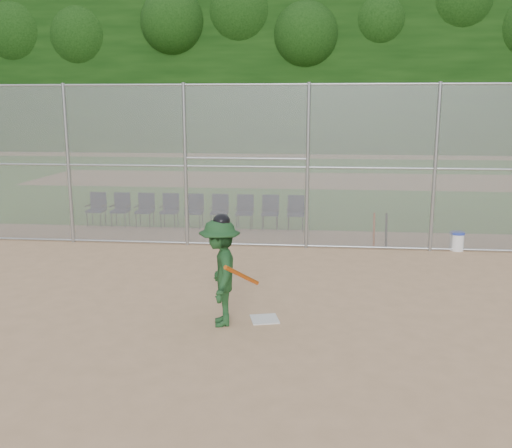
# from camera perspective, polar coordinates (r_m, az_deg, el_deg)

# --- Properties ---
(ground) EXTENTS (100.00, 100.00, 0.00)m
(ground) POSITION_cam_1_polar(r_m,az_deg,el_deg) (9.51, -1.53, -9.60)
(ground) COLOR tan
(ground) RESTS_ON ground
(grass_strip) EXTENTS (100.00, 100.00, 0.00)m
(grass_strip) POSITION_cam_1_polar(r_m,az_deg,el_deg) (27.03, 3.30, 4.43)
(grass_strip) COLOR #32651E
(grass_strip) RESTS_ON ground
(dirt_patch_far) EXTENTS (24.00, 24.00, 0.00)m
(dirt_patch_far) POSITION_cam_1_polar(r_m,az_deg,el_deg) (27.03, 3.30, 4.44)
(dirt_patch_far) COLOR #A5825C
(dirt_patch_far) RESTS_ON ground
(backstop_fence) EXTENTS (16.09, 0.09, 4.00)m
(backstop_fence) POSITION_cam_1_polar(r_m,az_deg,el_deg) (13.90, 1.04, 6.02)
(backstop_fence) COLOR gray
(backstop_fence) RESTS_ON ground
(treeline) EXTENTS (81.00, 60.00, 11.00)m
(treeline) POSITION_cam_1_polar(r_m,az_deg,el_deg) (28.88, 3.62, 15.82)
(treeline) COLOR black
(treeline) RESTS_ON ground
(home_plate) EXTENTS (0.54, 0.54, 0.02)m
(home_plate) POSITION_cam_1_polar(r_m,az_deg,el_deg) (9.53, 0.86, -9.49)
(home_plate) COLOR silver
(home_plate) RESTS_ON ground
(batter_at_plate) EXTENTS (1.06, 1.35, 1.82)m
(batter_at_plate) POSITION_cam_1_polar(r_m,az_deg,el_deg) (9.10, -3.61, -4.78)
(batter_at_plate) COLOR #1B4520
(batter_at_plate) RESTS_ON ground
(water_cooler) EXTENTS (0.36, 0.36, 0.46)m
(water_cooler) POSITION_cam_1_polar(r_m,az_deg,el_deg) (14.69, 19.45, -1.62)
(water_cooler) COLOR white
(water_cooler) RESTS_ON ground
(spare_bats) EXTENTS (0.36, 0.24, 0.85)m
(spare_bats) POSITION_cam_1_polar(r_m,az_deg,el_deg) (14.52, 12.30, -0.59)
(spare_bats) COLOR #D84C14
(spare_bats) RESTS_ON ground
(chair_0) EXTENTS (0.54, 0.52, 0.96)m
(chair_0) POSITION_cam_1_polar(r_m,az_deg,el_deg) (17.28, -15.71, 1.40)
(chair_0) COLOR #0E1733
(chair_0) RESTS_ON ground
(chair_1) EXTENTS (0.54, 0.52, 0.96)m
(chair_1) POSITION_cam_1_polar(r_m,az_deg,el_deg) (17.02, -13.43, 1.37)
(chair_1) COLOR #0E1733
(chair_1) RESTS_ON ground
(chair_2) EXTENTS (0.54, 0.52, 0.96)m
(chair_2) POSITION_cam_1_polar(r_m,az_deg,el_deg) (16.80, -11.08, 1.33)
(chair_2) COLOR #0E1733
(chair_2) RESTS_ON ground
(chair_3) EXTENTS (0.54, 0.52, 0.96)m
(chair_3) POSITION_cam_1_polar(r_m,az_deg,el_deg) (16.61, -8.67, 1.30)
(chair_3) COLOR #0E1733
(chair_3) RESTS_ON ground
(chair_4) EXTENTS (0.54, 0.52, 0.96)m
(chair_4) POSITION_cam_1_polar(r_m,az_deg,el_deg) (16.44, -6.21, 1.26)
(chair_4) COLOR #0E1733
(chair_4) RESTS_ON ground
(chair_5) EXTENTS (0.54, 0.52, 0.96)m
(chair_5) POSITION_cam_1_polar(r_m,az_deg,el_deg) (16.31, -3.70, 1.22)
(chair_5) COLOR #0E1733
(chair_5) RESTS_ON ground
(chair_6) EXTENTS (0.54, 0.52, 0.96)m
(chair_6) POSITION_cam_1_polar(r_m,az_deg,el_deg) (16.20, -1.16, 1.17)
(chair_6) COLOR #0E1733
(chair_6) RESTS_ON ground
(chair_7) EXTENTS (0.54, 0.52, 0.96)m
(chair_7) POSITION_cam_1_polar(r_m,az_deg,el_deg) (16.13, 1.41, 1.12)
(chair_7) COLOR #0E1733
(chair_7) RESTS_ON ground
(chair_8) EXTENTS (0.54, 0.52, 0.96)m
(chair_8) POSITION_cam_1_polar(r_m,az_deg,el_deg) (16.10, 4.00, 1.07)
(chair_8) COLOR #0E1733
(chair_8) RESTS_ON ground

